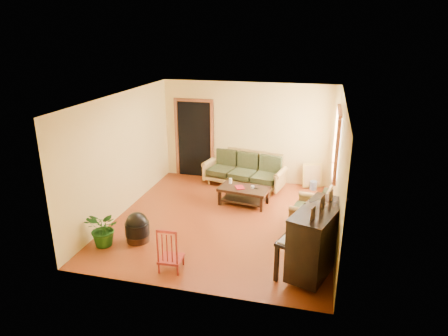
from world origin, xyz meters
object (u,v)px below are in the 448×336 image
(sofa, at_px, (244,170))
(coffee_table, at_px, (244,196))
(red_chair, at_px, (171,248))
(ceramic_crock, at_px, (313,185))
(potted_plant, at_px, (104,229))
(piano, at_px, (316,241))
(armchair, at_px, (310,207))
(footstool, at_px, (137,231))

(sofa, xyz_separation_m, coffee_table, (0.24, -1.13, -0.24))
(sofa, distance_m, coffee_table, 1.18)
(coffee_table, relative_size, red_chair, 1.39)
(ceramic_crock, xyz_separation_m, potted_plant, (-3.65, -3.78, 0.24))
(red_chair, height_order, potted_plant, red_chair)
(ceramic_crock, distance_m, potted_plant, 5.26)
(coffee_table, bearing_deg, piano, -54.88)
(armchair, bearing_deg, piano, -74.09)
(coffee_table, relative_size, footstool, 2.45)
(ceramic_crock, bearing_deg, piano, -87.41)
(footstool, relative_size, ceramic_crock, 2.04)
(red_chair, xyz_separation_m, ceramic_crock, (2.17, 4.21, -0.29))
(sofa, bearing_deg, piano, -49.02)
(sofa, bearing_deg, footstool, -100.38)
(armchair, xyz_separation_m, ceramic_crock, (0.01, 2.05, -0.31))
(coffee_table, bearing_deg, sofa, 101.98)
(coffee_table, xyz_separation_m, red_chair, (-0.65, -2.90, 0.20))
(piano, height_order, ceramic_crock, piano)
(footstool, distance_m, red_chair, 1.23)
(piano, height_order, footstool, piano)
(armchair, relative_size, potted_plant, 1.20)
(coffee_table, relative_size, potted_plant, 1.59)
(armchair, xyz_separation_m, red_chair, (-2.16, -2.16, -0.02))
(footstool, distance_m, ceramic_crock, 4.68)
(armchair, distance_m, piano, 1.68)
(piano, xyz_separation_m, footstool, (-3.31, 0.24, -0.36))
(sofa, relative_size, armchair, 2.43)
(piano, relative_size, ceramic_crock, 5.84)
(coffee_table, distance_m, potted_plant, 3.27)
(sofa, bearing_deg, red_chair, -83.45)
(piano, bearing_deg, sofa, 137.26)
(piano, bearing_deg, potted_plant, -160.26)
(coffee_table, bearing_deg, red_chair, -102.60)
(sofa, distance_m, ceramic_crock, 1.80)
(potted_plant, bearing_deg, footstool, 31.87)
(armchair, bearing_deg, sofa, 142.76)
(sofa, relative_size, footstool, 4.50)
(piano, distance_m, potted_plant, 3.82)
(ceramic_crock, height_order, potted_plant, potted_plant)
(armchair, height_order, footstool, armchair)
(coffee_table, relative_size, armchair, 1.32)
(sofa, xyz_separation_m, red_chair, (-0.41, -4.03, -0.04))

